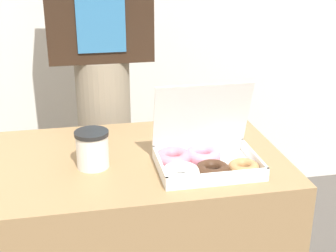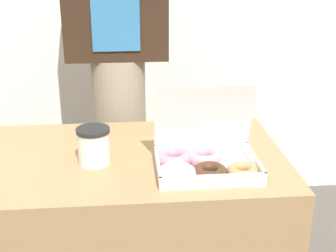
{
  "view_description": "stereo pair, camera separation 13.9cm",
  "coord_description": "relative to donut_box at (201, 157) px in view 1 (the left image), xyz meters",
  "views": [
    {
      "loc": [
        -0.14,
        -1.35,
        1.37
      ],
      "look_at": [
        0.12,
        -0.08,
        0.87
      ],
      "focal_mm": 50.0,
      "sensor_mm": 36.0,
      "label": 1
    },
    {
      "loc": [
        -0.0,
        -1.37,
        1.37
      ],
      "look_at": [
        0.12,
        -0.08,
        0.87
      ],
      "focal_mm": 50.0,
      "sensor_mm": 36.0,
      "label": 2
    }
  ],
  "objects": [
    {
      "name": "donut_box",
      "position": [
        0.0,
        0.0,
        0.0
      ],
      "size": [
        0.32,
        0.25,
        0.25
      ],
      "color": "white",
      "rests_on": "table"
    },
    {
      "name": "coffee_cup",
      "position": [
        -0.32,
        0.08,
        0.02
      ],
      "size": [
        0.1,
        0.1,
        0.12
      ],
      "color": "silver",
      "rests_on": "table"
    },
    {
      "name": "person_customer",
      "position": [
        -0.25,
        0.66,
        0.18
      ],
      "size": [
        0.41,
        0.22,
        1.75
      ],
      "color": "gray",
      "rests_on": "ground_plane"
    }
  ]
}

